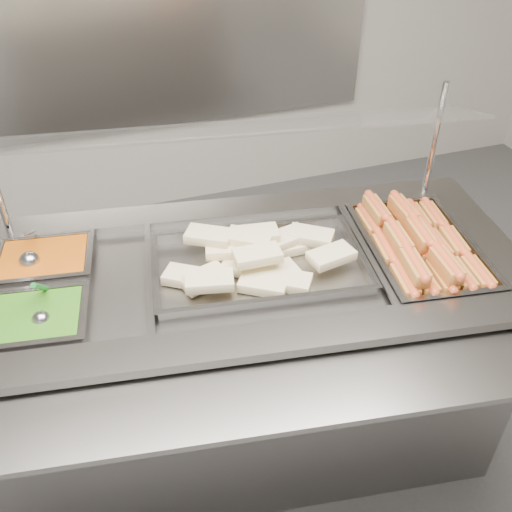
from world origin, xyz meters
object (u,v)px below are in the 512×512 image
object	(u,v)px
sneeze_guard	(229,132)
pan_hotdogs	(418,253)
pan_wraps	(259,267)
serving_spoon	(41,314)
steam_counter	(243,358)
ladle	(30,260)

from	to	relation	value
sneeze_guard	pan_hotdogs	size ratio (longest dim) A/B	2.81
pan_wraps	serving_spoon	distance (m)	0.72
pan_hotdogs	serving_spoon	distance (m)	1.30
steam_counter	pan_hotdogs	size ratio (longest dim) A/B	3.33
ladle	serving_spoon	world-z (taller)	serving_spoon
steam_counter	pan_hotdogs	xyz separation A→B (m)	(0.64, -0.10, 0.43)
steam_counter	ladle	distance (m)	0.87
ladle	serving_spoon	size ratio (longest dim) A/B	1.14
steam_counter	sneeze_guard	distance (m)	0.88
ladle	sneeze_guard	bearing A→B (deg)	-1.45
steam_counter	sneeze_guard	size ratio (longest dim) A/B	1.18
serving_spoon	steam_counter	bearing A→B (deg)	4.93
pan_hotdogs	pan_wraps	distance (m)	0.59
pan_hotdogs	ladle	xyz separation A→B (m)	(-1.33, 0.34, 0.05)
pan_wraps	serving_spoon	world-z (taller)	serving_spoon
sneeze_guard	pan_wraps	bearing A→B (deg)	-83.42
pan_wraps	ladle	xyz separation A→B (m)	(-0.75, 0.25, 0.04)
pan_wraps	ladle	size ratio (longest dim) A/B	3.75
sneeze_guard	ladle	size ratio (longest dim) A/B	8.57
pan_hotdogs	pan_wraps	xyz separation A→B (m)	(-0.58, 0.09, 0.02)
serving_spoon	pan_wraps	bearing A→B (deg)	3.75
pan_hotdogs	pan_wraps	world-z (taller)	same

